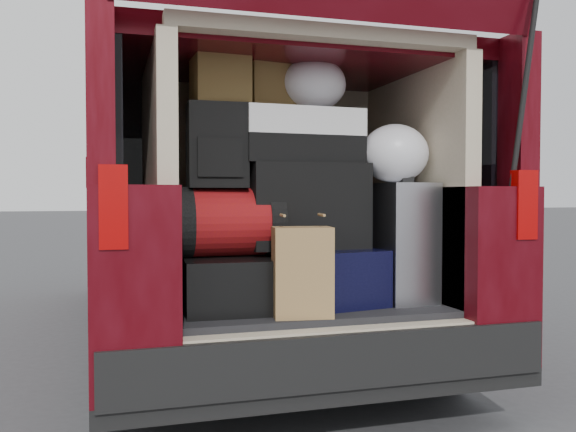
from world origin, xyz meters
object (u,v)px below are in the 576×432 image
at_px(kraft_bag, 302,272).
at_px(backpack, 217,146).
at_px(black_hardshell, 228,281).
at_px(silver_roller, 400,242).
at_px(twotone_duffel, 299,137).
at_px(black_soft_case, 305,206).
at_px(red_duffel, 228,222).
at_px(navy_hardshell, 314,275).

xyz_separation_m(kraft_bag, backpack, (-0.31, 0.28, 0.54)).
bearing_deg(black_hardshell, silver_roller, -2.50).
bearing_deg(twotone_duffel, black_soft_case, -19.00).
xyz_separation_m(silver_roller, twotone_duffel, (-0.48, 0.10, 0.50)).
xyz_separation_m(silver_roller, red_duffel, (-0.83, 0.06, 0.10)).
distance_m(red_duffel, black_soft_case, 0.39).
distance_m(black_soft_case, twotone_duffel, 0.33).
bearing_deg(kraft_bag, navy_hardshell, 71.50).
bearing_deg(backpack, twotone_duffel, 10.56).
xyz_separation_m(silver_roller, kraft_bag, (-0.57, -0.25, -0.10)).
bearing_deg(twotone_duffel, red_duffel, -175.21).
distance_m(navy_hardshell, backpack, 0.77).
distance_m(black_hardshell, navy_hardshell, 0.42).
distance_m(navy_hardshell, red_duffel, 0.50).
xyz_separation_m(navy_hardshell, twotone_duffel, (-0.07, 0.02, 0.66)).
bearing_deg(kraft_bag, black_soft_case, 78.96).
height_order(red_duffel, backpack, backpack).
bearing_deg(navy_hardshell, silver_roller, -20.37).
bearing_deg(silver_roller, twotone_duffel, 167.00).
height_order(navy_hardshell, twotone_duffel, twotone_duffel).
height_order(silver_roller, red_duffel, silver_roller).
height_order(kraft_bag, black_soft_case, black_soft_case).
bearing_deg(silver_roller, navy_hardshell, 168.11).
distance_m(kraft_bag, backpack, 0.69).
xyz_separation_m(navy_hardshell, backpack, (-0.47, -0.04, 0.60)).
xyz_separation_m(red_duffel, twotone_duffel, (0.35, 0.05, 0.40)).
relative_size(silver_roller, black_soft_case, 1.02).
relative_size(navy_hardshell, red_duffel, 1.25).
distance_m(kraft_bag, twotone_duffel, 0.70).
bearing_deg(red_duffel, silver_roller, -4.48).
bearing_deg(twotone_duffel, backpack, -173.52).
bearing_deg(kraft_bag, silver_roller, 31.62).
relative_size(backpack, twotone_duffel, 0.66).
bearing_deg(navy_hardshell, backpack, 175.37).
relative_size(silver_roller, backpack, 1.51).
xyz_separation_m(red_duffel, backpack, (-0.05, -0.02, 0.34)).
relative_size(navy_hardshell, backpack, 1.58).
height_order(backpack, twotone_duffel, backpack).
bearing_deg(black_soft_case, kraft_bag, -109.86).
bearing_deg(black_hardshell, twotone_duffel, 7.75).
relative_size(black_soft_case, twotone_duffel, 0.98).
distance_m(navy_hardshell, black_soft_case, 0.33).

